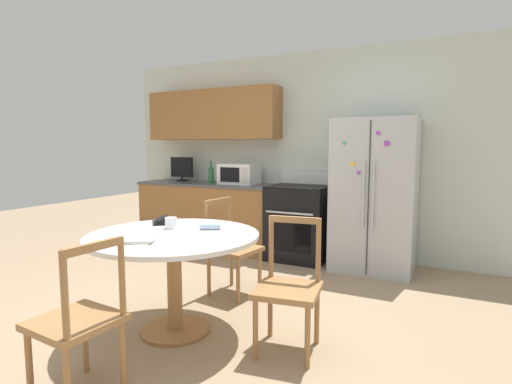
{
  "coord_description": "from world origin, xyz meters",
  "views": [
    {
      "loc": [
        1.86,
        -2.35,
        1.39
      ],
      "look_at": [
        0.1,
        1.15,
        0.95
      ],
      "focal_mm": 28.0,
      "sensor_mm": 36.0,
      "label": 1
    }
  ],
  "objects_px": {
    "oven_range": "(299,222)",
    "candle_glass": "(171,224)",
    "microwave": "(239,174)",
    "dining_chair_near": "(79,322)",
    "counter_bottle": "(211,175)",
    "countertop_tv": "(182,168)",
    "dining_chair_far": "(232,249)",
    "wallet": "(161,221)",
    "dining_chair_right": "(289,288)",
    "refrigerator": "(375,195)"
  },
  "relations": [
    {
      "from": "microwave",
      "to": "dining_chair_far",
      "type": "bearing_deg",
      "value": -63.58
    },
    {
      "from": "oven_range",
      "to": "countertop_tv",
      "type": "xyz_separation_m",
      "value": [
        -1.87,
        0.1,
        0.62
      ]
    },
    {
      "from": "microwave",
      "to": "countertop_tv",
      "type": "height_order",
      "value": "countertop_tv"
    },
    {
      "from": "oven_range",
      "to": "candle_glass",
      "type": "distance_m",
      "value": 2.2
    },
    {
      "from": "countertop_tv",
      "to": "dining_chair_far",
      "type": "distance_m",
      "value": 2.39
    },
    {
      "from": "microwave",
      "to": "dining_chair_right",
      "type": "xyz_separation_m",
      "value": [
        1.61,
        -2.21,
        -0.6
      ]
    },
    {
      "from": "counter_bottle",
      "to": "dining_chair_right",
      "type": "distance_m",
      "value": 3.02
    },
    {
      "from": "dining_chair_far",
      "to": "wallet",
      "type": "height_order",
      "value": "dining_chair_far"
    },
    {
      "from": "microwave",
      "to": "countertop_tv",
      "type": "bearing_deg",
      "value": 176.63
    },
    {
      "from": "dining_chair_near",
      "to": "counter_bottle",
      "type": "bearing_deg",
      "value": 25.4
    },
    {
      "from": "counter_bottle",
      "to": "dining_chair_right",
      "type": "bearing_deg",
      "value": -46.86
    },
    {
      "from": "dining_chair_right",
      "to": "wallet",
      "type": "relative_size",
      "value": 5.17
    },
    {
      "from": "counter_bottle",
      "to": "dining_chair_near",
      "type": "xyz_separation_m",
      "value": [
        1.19,
        -3.17,
        -0.58
      ]
    },
    {
      "from": "microwave",
      "to": "refrigerator",
      "type": "bearing_deg",
      "value": -2.32
    },
    {
      "from": "countertop_tv",
      "to": "dining_chair_right",
      "type": "xyz_separation_m",
      "value": [
        2.6,
        -2.27,
        -0.65
      ]
    },
    {
      "from": "counter_bottle",
      "to": "refrigerator",
      "type": "bearing_deg",
      "value": -0.61
    },
    {
      "from": "countertop_tv",
      "to": "dining_chair_far",
      "type": "xyz_separation_m",
      "value": [
        1.72,
        -1.52,
        -0.65
      ]
    },
    {
      "from": "oven_range",
      "to": "dining_chair_far",
      "type": "relative_size",
      "value": 1.2
    },
    {
      "from": "countertop_tv",
      "to": "dining_chair_far",
      "type": "height_order",
      "value": "countertop_tv"
    },
    {
      "from": "microwave",
      "to": "countertop_tv",
      "type": "distance_m",
      "value": 1.0
    },
    {
      "from": "wallet",
      "to": "oven_range",
      "type": "bearing_deg",
      "value": 77.45
    },
    {
      "from": "oven_range",
      "to": "counter_bottle",
      "type": "relative_size",
      "value": 3.53
    },
    {
      "from": "oven_range",
      "to": "dining_chair_near",
      "type": "bearing_deg",
      "value": -91.83
    },
    {
      "from": "dining_chair_far",
      "to": "wallet",
      "type": "relative_size",
      "value": 5.17
    },
    {
      "from": "dining_chair_far",
      "to": "wallet",
      "type": "distance_m",
      "value": 0.79
    },
    {
      "from": "oven_range",
      "to": "dining_chair_right",
      "type": "relative_size",
      "value": 1.2
    },
    {
      "from": "oven_range",
      "to": "counter_bottle",
      "type": "bearing_deg",
      "value": -179.74
    },
    {
      "from": "dining_chair_far",
      "to": "microwave",
      "type": "bearing_deg",
      "value": -145.73
    },
    {
      "from": "counter_bottle",
      "to": "candle_glass",
      "type": "bearing_deg",
      "value": -64.55
    },
    {
      "from": "microwave",
      "to": "dining_chair_near",
      "type": "distance_m",
      "value": 3.37
    },
    {
      "from": "dining_chair_near",
      "to": "wallet",
      "type": "height_order",
      "value": "dining_chair_near"
    },
    {
      "from": "dining_chair_near",
      "to": "dining_chair_right",
      "type": "height_order",
      "value": "same"
    },
    {
      "from": "candle_glass",
      "to": "countertop_tv",
      "type": "bearing_deg",
      "value": 125.27
    },
    {
      "from": "countertop_tv",
      "to": "refrigerator",
      "type": "bearing_deg",
      "value": -2.7
    },
    {
      "from": "refrigerator",
      "to": "wallet",
      "type": "relative_size",
      "value": 9.76
    },
    {
      "from": "microwave",
      "to": "dining_chair_near",
      "type": "relative_size",
      "value": 0.55
    },
    {
      "from": "countertop_tv",
      "to": "dining_chair_right",
      "type": "relative_size",
      "value": 0.4
    },
    {
      "from": "dining_chair_right",
      "to": "countertop_tv",
      "type": "bearing_deg",
      "value": -49.39
    },
    {
      "from": "oven_range",
      "to": "dining_chair_near",
      "type": "relative_size",
      "value": 1.2
    },
    {
      "from": "oven_range",
      "to": "dining_chair_right",
      "type": "bearing_deg",
      "value": -71.37
    },
    {
      "from": "oven_range",
      "to": "counter_bottle",
      "type": "xyz_separation_m",
      "value": [
        -1.29,
        -0.01,
        0.55
      ]
    },
    {
      "from": "oven_range",
      "to": "candle_glass",
      "type": "relative_size",
      "value": 11.52
    },
    {
      "from": "candle_glass",
      "to": "wallet",
      "type": "relative_size",
      "value": 0.54
    },
    {
      "from": "dining_chair_far",
      "to": "dining_chair_right",
      "type": "height_order",
      "value": "same"
    },
    {
      "from": "refrigerator",
      "to": "dining_chair_near",
      "type": "bearing_deg",
      "value": -107.71
    },
    {
      "from": "dining_chair_near",
      "to": "microwave",
      "type": "bearing_deg",
      "value": 18.31
    },
    {
      "from": "dining_chair_near",
      "to": "candle_glass",
      "type": "bearing_deg",
      "value": 14.16
    },
    {
      "from": "countertop_tv",
      "to": "candle_glass",
      "type": "height_order",
      "value": "countertop_tv"
    },
    {
      "from": "counter_bottle",
      "to": "dining_chair_right",
      "type": "height_order",
      "value": "counter_bottle"
    },
    {
      "from": "candle_glass",
      "to": "dining_chair_near",
      "type": "bearing_deg",
      "value": -80.64
    }
  ]
}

